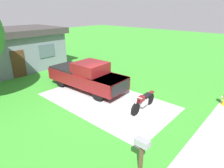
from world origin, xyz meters
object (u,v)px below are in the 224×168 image
object	(u,v)px
mailbox	(142,147)
neighbor_house	(4,50)
motorcycle	(143,101)
pickup_truck	(86,75)

from	to	relation	value
mailbox	neighbor_house	size ratio (longest dim) A/B	0.13
motorcycle	pickup_truck	world-z (taller)	pickup_truck
motorcycle	neighbor_house	world-z (taller)	neighbor_house
pickup_truck	mailbox	size ratio (longest dim) A/B	4.54
motorcycle	neighbor_house	size ratio (longest dim) A/B	0.23
motorcycle	mailbox	bearing A→B (deg)	-147.94
motorcycle	neighbor_house	distance (m)	12.94
pickup_truck	mailbox	world-z (taller)	pickup_truck
motorcycle	mailbox	size ratio (longest dim) A/B	1.76
neighbor_house	mailbox	bearing A→B (deg)	-96.29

